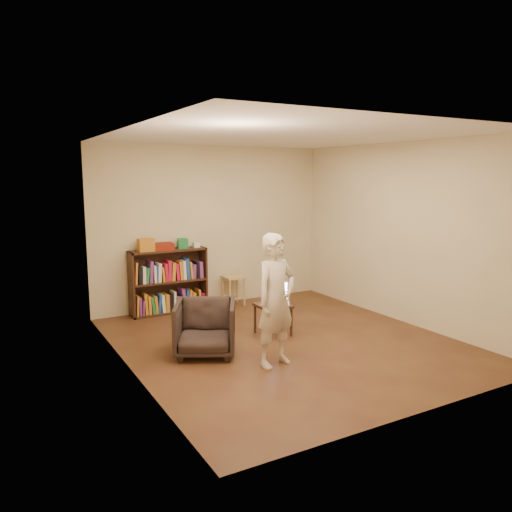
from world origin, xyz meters
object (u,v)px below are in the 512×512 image
side_table (273,309)px  person (276,300)px  stool (233,282)px  armchair (205,328)px  bookshelf (168,285)px  laptop (275,299)px

side_table → person: (-0.53, -0.94, 0.40)m
side_table → stool: bearing=81.5°
stool → armchair: bearing=-125.0°
bookshelf → laptop: 1.94m
stool → person: bearing=-106.7°
bookshelf → stool: bearing=-4.5°
armchair → stool: bearing=82.9°
armchair → laptop: size_ratio=1.42×
laptop → stool: bearing=114.7°
laptop → side_table: bearing=-112.4°
side_table → laptop: size_ratio=0.83×
laptop → person: size_ratio=0.34×
side_table → laptop: laptop is taller
armchair → bookshelf: bearing=110.8°
laptop → armchair: bearing=-134.5°
stool → laptop: 1.64m
bookshelf → stool: (1.09, -0.09, -0.05)m
bookshelf → armchair: 2.03m
stool → laptop: bearing=-96.7°
armchair → laptop: (1.15, 0.29, 0.16)m
stool → person: person is taller
stool → laptop: (-0.19, -1.63, 0.09)m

